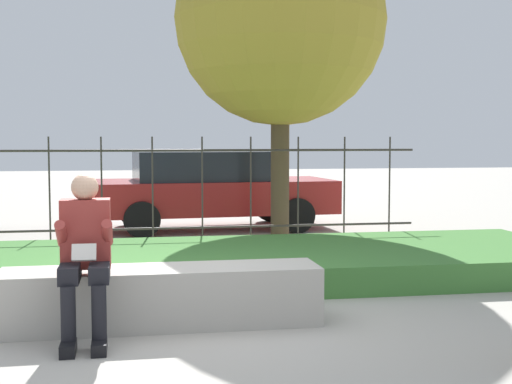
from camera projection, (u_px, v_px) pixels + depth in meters
The scene contains 7 objects.
ground_plane at pixel (170, 325), 5.96m from camera, with size 60.00×60.00×0.00m, color #A8A399.
stone_bench at pixel (162, 300), 5.93m from camera, with size 2.63×0.57×0.49m.
person_seated_reader at pixel (85, 249), 5.48m from camera, with size 0.42×0.73×1.29m.
grass_berm at pixel (159, 266), 7.87m from camera, with size 9.57×2.52×0.30m.
iron_fence at pixel (153, 191), 9.83m from camera, with size 7.57×0.03×1.59m.
car_parked_center at pixel (209, 188), 12.30m from camera, with size 4.24×2.10×1.35m.
tree_behind_fence at pixel (280, 20), 10.51m from camera, with size 3.13×3.13×4.88m.
Camera 1 is at (-0.32, -5.90, 1.56)m, focal length 50.00 mm.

